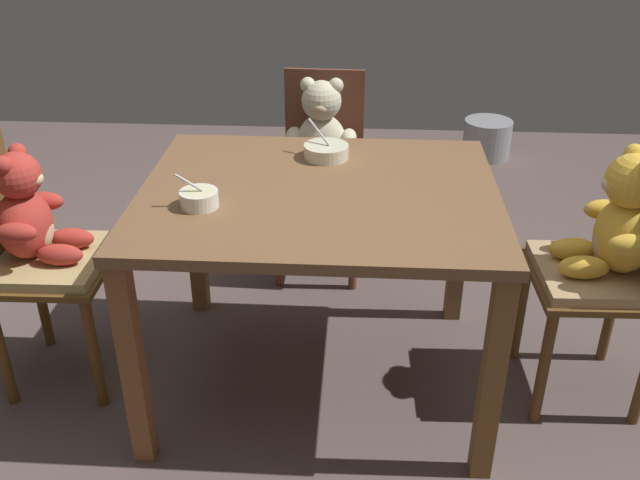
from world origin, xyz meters
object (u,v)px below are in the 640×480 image
(metal_pail, at_px, (487,139))
(porridge_bowl_white_near_left, at_px, (199,198))
(teddy_chair_far_center, at_px, (321,144))
(teddy_chair_near_left, at_px, (34,236))
(teddy_chair_near_right, at_px, (614,245))
(porridge_bowl_cream_far_center, at_px, (326,151))
(dining_table, at_px, (319,219))

(metal_pail, bearing_deg, porridge_bowl_white_near_left, -118.23)
(teddy_chair_far_center, distance_m, porridge_bowl_white_near_left, 1.04)
(teddy_chair_near_left, bearing_deg, teddy_chair_near_right, -0.32)
(porridge_bowl_cream_far_center, relative_size, porridge_bowl_white_near_left, 1.25)
(teddy_chair_near_right, bearing_deg, porridge_bowl_white_near_left, 4.78)
(dining_table, distance_m, porridge_bowl_white_near_left, 0.39)
(dining_table, distance_m, teddy_chair_near_left, 0.92)
(dining_table, distance_m, porridge_bowl_cream_far_center, 0.29)
(teddy_chair_near_right, relative_size, porridge_bowl_cream_far_center, 5.80)
(porridge_bowl_white_near_left, bearing_deg, teddy_chair_far_center, 73.06)
(porridge_bowl_cream_far_center, bearing_deg, porridge_bowl_white_near_left, -131.05)
(teddy_chair_near_left, bearing_deg, dining_table, 0.63)
(teddy_chair_near_left, relative_size, teddy_chair_near_right, 1.00)
(porridge_bowl_white_near_left, bearing_deg, teddy_chair_near_right, 6.34)
(teddy_chair_far_center, relative_size, porridge_bowl_cream_far_center, 5.54)
(porridge_bowl_white_near_left, bearing_deg, metal_pail, 61.77)
(teddy_chair_near_left, relative_size, metal_pail, 3.06)
(teddy_chair_far_center, height_order, teddy_chair_near_right, teddy_chair_near_right)
(dining_table, relative_size, teddy_chair_near_right, 1.25)
(metal_pail, bearing_deg, dining_table, -112.48)
(dining_table, bearing_deg, porridge_bowl_cream_far_center, 88.32)
(metal_pail, bearing_deg, teddy_chair_far_center, -125.32)
(porridge_bowl_white_near_left, bearing_deg, porridge_bowl_cream_far_center, 48.95)
(dining_table, xyz_separation_m, teddy_chair_near_left, (-0.92, -0.03, -0.08))
(teddy_chair_near_left, distance_m, porridge_bowl_cream_far_center, 0.99)
(teddy_chair_far_center, bearing_deg, metal_pail, 146.69)
(metal_pail, bearing_deg, teddy_chair_near_right, -89.24)
(teddy_chair_near_right, xyz_separation_m, porridge_bowl_white_near_left, (-1.26, -0.14, 0.19))
(metal_pail, bearing_deg, porridge_bowl_cream_far_center, -115.00)
(dining_table, height_order, metal_pail, dining_table)
(porridge_bowl_cream_far_center, distance_m, metal_pail, 2.18)
(teddy_chair_far_center, xyz_separation_m, porridge_bowl_white_near_left, (-0.30, -0.97, 0.20))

